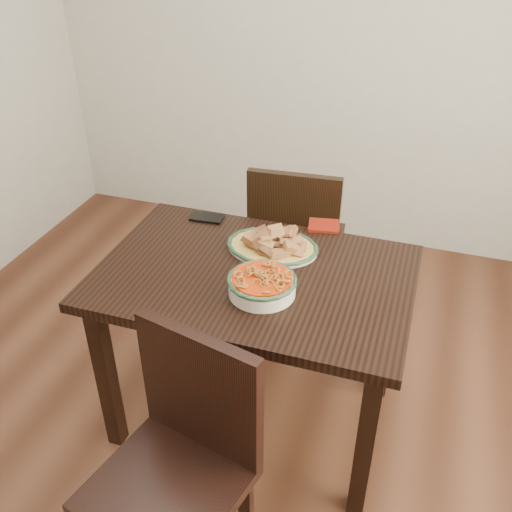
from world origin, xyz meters
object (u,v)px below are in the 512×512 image
(fish_plate, at_px, (273,239))
(noodle_bowl, at_px, (262,283))
(chair_far, at_px, (296,239))
(smartphone, at_px, (207,218))
(dining_table, at_px, (254,296))
(chair_near, at_px, (182,454))

(fish_plate, bearing_deg, noodle_bowl, -80.33)
(chair_far, distance_m, noodle_bowl, 0.84)
(noodle_bowl, bearing_deg, smartphone, 132.01)
(chair_far, relative_size, noodle_bowl, 3.66)
(dining_table, xyz_separation_m, smartphone, (-0.32, 0.31, 0.11))
(fish_plate, relative_size, smartphone, 2.57)
(noodle_bowl, relative_size, smartphone, 1.77)
(noodle_bowl, bearing_deg, fish_plate, 99.67)
(chair_near, xyz_separation_m, fish_plate, (0.04, 0.81, 0.30))
(chair_far, distance_m, chair_near, 1.31)
(fish_plate, xyz_separation_m, smartphone, (-0.33, 0.14, -0.04))
(chair_near, bearing_deg, noodle_bowl, 94.34)
(fish_plate, relative_size, noodle_bowl, 1.45)
(dining_table, relative_size, smartphone, 8.34)
(smartphone, bearing_deg, noodle_bowl, -51.83)
(dining_table, bearing_deg, smartphone, 135.18)
(chair_near, bearing_deg, chair_far, 103.14)
(chair_near, height_order, smartphone, chair_near)
(chair_near, relative_size, fish_plate, 2.53)
(chair_far, distance_m, smartphone, 0.54)
(dining_table, distance_m, fish_plate, 0.23)
(noodle_bowl, bearing_deg, chair_near, -99.05)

